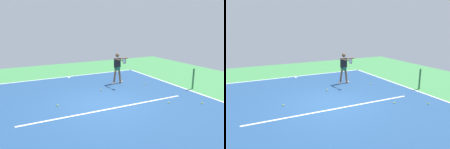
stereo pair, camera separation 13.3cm
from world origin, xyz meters
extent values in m
plane|color=#428E4C|center=(0.00, 0.00, 0.00)|extent=(20.43, 20.43, 0.00)
cube|color=navy|center=(0.00, 0.00, 0.00)|extent=(9.48, 11.16, 0.00)
cube|color=white|center=(0.00, -5.53, 0.00)|extent=(9.48, 0.10, 0.01)
cube|color=white|center=(-4.69, 0.00, 0.00)|extent=(0.10, 11.16, 0.01)
cube|color=white|center=(0.00, 0.56, 0.00)|extent=(7.11, 0.10, 0.01)
cube|color=white|center=(0.00, -5.33, 0.00)|extent=(0.10, 0.30, 0.01)
cylinder|color=#38753D|center=(-5.04, 0.00, 0.54)|extent=(0.09, 0.09, 1.07)
cylinder|color=brown|center=(-2.22, -2.75, 0.40)|extent=(0.14, 0.29, 0.81)
cube|color=white|center=(-2.31, -2.75, 0.04)|extent=(0.25, 0.13, 0.07)
cylinder|color=brown|center=(-1.88, -2.71, 0.40)|extent=(0.14, 0.29, 0.81)
cube|color=white|center=(-1.79, -2.70, 0.04)|extent=(0.25, 0.13, 0.07)
cube|color=#1E664C|center=(-2.05, -2.73, 0.85)|extent=(0.27, 0.23, 0.20)
cube|color=black|center=(-2.05, -2.73, 1.17)|extent=(0.36, 0.22, 0.53)
sphere|color=brown|center=(-2.05, -2.73, 1.61)|extent=(0.21, 0.21, 0.21)
cylinder|color=brown|center=(-2.48, -2.77, 1.39)|extent=(0.53, 0.14, 0.08)
cylinder|color=brown|center=(-1.91, -2.45, 1.42)|extent=(0.14, 0.53, 0.08)
cylinder|color=black|center=(-1.95, -2.07, 1.42)|extent=(0.05, 0.22, 0.03)
torus|color=black|center=(-1.97, -1.83, 1.42)|extent=(0.06, 0.29, 0.29)
cylinder|color=silver|center=(-1.97, -1.83, 1.42)|extent=(0.03, 0.25, 0.25)
sphere|color=#CCE033|center=(-3.31, -1.86, 0.03)|extent=(0.07, 0.07, 0.07)
sphere|color=#CCE033|center=(1.83, -0.69, 0.03)|extent=(0.07, 0.07, 0.07)
sphere|color=#CCE033|center=(-3.69, 1.82, 0.03)|extent=(0.07, 0.07, 0.07)
sphere|color=#C6E53D|center=(-2.47, 1.13, 0.03)|extent=(0.07, 0.07, 0.07)
sphere|color=yellow|center=(-0.64, -1.84, 0.03)|extent=(0.07, 0.07, 0.07)
camera|label=1|loc=(3.75, 8.03, 3.36)|focal=35.71mm
camera|label=2|loc=(3.63, 8.09, 3.36)|focal=35.71mm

